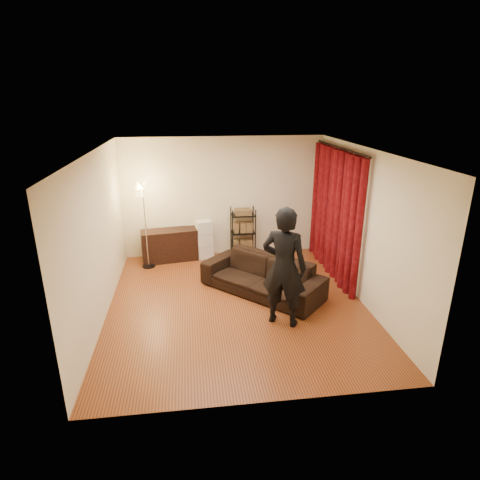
{
  "coord_description": "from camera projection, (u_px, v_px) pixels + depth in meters",
  "views": [
    {
      "loc": [
        -0.77,
        -6.34,
        3.51
      ],
      "look_at": [
        0.1,
        0.3,
        1.1
      ],
      "focal_mm": 30.0,
      "sensor_mm": 36.0,
      "label": 1
    }
  ],
  "objects": [
    {
      "name": "wall_back",
      "position": [
        223.0,
        197.0,
        9.08
      ],
      "size": [
        5.0,
        0.0,
        5.0
      ],
      "primitive_type": "plane",
      "rotation": [
        1.57,
        0.0,
        0.0
      ],
      "color": "#F5ECCA",
      "rests_on": "ground"
    },
    {
      "name": "wall_right",
      "position": [
        364.0,
        227.0,
        7.02
      ],
      "size": [
        0.0,
        5.0,
        5.0
      ],
      "primitive_type": "plane",
      "rotation": [
        1.57,
        0.0,
        -1.57
      ],
      "color": "#F5ECCA",
      "rests_on": "ground"
    },
    {
      "name": "storage_boxes",
      "position": [
        204.0,
        239.0,
        9.11
      ],
      "size": [
        0.42,
        0.37,
        0.89
      ],
      "primitive_type": null,
      "rotation": [
        0.0,
        0.0,
        0.27
      ],
      "color": "silver",
      "rests_on": "ground"
    },
    {
      "name": "floor",
      "position": [
        237.0,
        303.0,
        7.2
      ],
      "size": [
        5.0,
        5.0,
        0.0
      ],
      "primitive_type": "plane",
      "color": "brown",
      "rests_on": "ground"
    },
    {
      "name": "wire_shelf",
      "position": [
        243.0,
        232.0,
        9.18
      ],
      "size": [
        0.56,
        0.42,
        1.14
      ],
      "primitive_type": null,
      "rotation": [
        0.0,
        0.0,
        -0.12
      ],
      "color": "black",
      "rests_on": "ground"
    },
    {
      "name": "person",
      "position": [
        284.0,
        267.0,
        6.27
      ],
      "size": [
        0.86,
        0.76,
        1.97
      ],
      "primitive_type": "imported",
      "rotation": [
        0.0,
        0.0,
        2.65
      ],
      "color": "black",
      "rests_on": "ground"
    },
    {
      "name": "wall_front",
      "position": [
        264.0,
        304.0,
        4.41
      ],
      "size": [
        5.0,
        0.0,
        5.0
      ],
      "primitive_type": "plane",
      "rotation": [
        -1.57,
        0.0,
        0.0
      ],
      "color": "#F5ECCA",
      "rests_on": "ground"
    },
    {
      "name": "wall_left",
      "position": [
        98.0,
        238.0,
        6.47
      ],
      "size": [
        0.0,
        5.0,
        5.0
      ],
      "primitive_type": "plane",
      "rotation": [
        1.57,
        0.0,
        1.57
      ],
      "color": "#F5ECCA",
      "rests_on": "ground"
    },
    {
      "name": "floor_lamp",
      "position": [
        145.0,
        226.0,
        8.44
      ],
      "size": [
        0.44,
        0.44,
        1.88
      ],
      "primitive_type": null,
      "rotation": [
        0.0,
        0.0,
        0.39
      ],
      "color": "silver",
      "rests_on": "ground"
    },
    {
      "name": "curtain_rod",
      "position": [
        341.0,
        148.0,
        7.64
      ],
      "size": [
        0.04,
        2.65,
        0.04
      ],
      "primitive_type": "cylinder",
      "rotation": [
        1.57,
        0.0,
        0.0
      ],
      "color": "black",
      "rests_on": "wall_right"
    },
    {
      "name": "sofa",
      "position": [
        262.0,
        276.0,
        7.5
      ],
      "size": [
        2.28,
        2.27,
        0.68
      ],
      "primitive_type": "imported",
      "rotation": [
        0.0,
        0.0,
        -0.78
      ],
      "color": "black",
      "rests_on": "ground"
    },
    {
      "name": "curtain",
      "position": [
        334.0,
        214.0,
        8.08
      ],
      "size": [
        0.22,
        2.65,
        2.55
      ],
      "primitive_type": null,
      "color": "maroon",
      "rests_on": "ground"
    },
    {
      "name": "media_cabinet",
      "position": [
        170.0,
        245.0,
        9.0
      ],
      "size": [
        1.28,
        0.65,
        0.71
      ],
      "primitive_type": "cube",
      "rotation": [
        0.0,
        0.0,
        0.16
      ],
      "color": "black",
      "rests_on": "ground"
    },
    {
      "name": "ceiling",
      "position": [
        236.0,
        151.0,
        6.29
      ],
      "size": [
        5.0,
        5.0,
        0.0
      ],
      "primitive_type": "plane",
      "rotation": [
        3.14,
        0.0,
        0.0
      ],
      "color": "white",
      "rests_on": "ground"
    }
  ]
}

